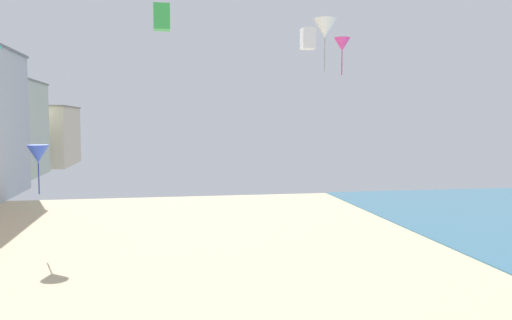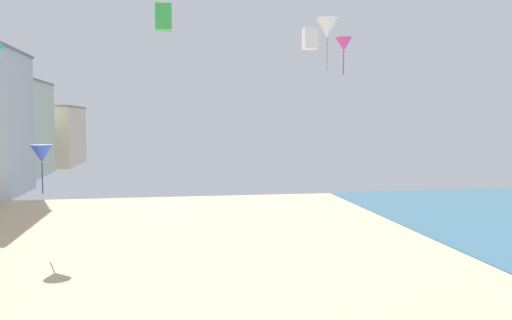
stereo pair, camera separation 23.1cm
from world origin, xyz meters
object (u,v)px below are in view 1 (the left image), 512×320
kite_green_box (162,17)px  kite_white_box_2 (308,39)px  kite_magenta_delta (342,44)px  kite_blue_delta (38,154)px  kite_white_delta (325,28)px

kite_green_box → kite_white_box_2: bearing=4.9°
kite_magenta_delta → kite_blue_delta: (-17.41, 13.82, -6.09)m
kite_magenta_delta → kite_white_box_2: (-0.74, 3.62, 0.80)m
kite_white_box_2 → kite_blue_delta: bearing=148.5°
kite_green_box → kite_white_delta: bearing=21.0°
kite_magenta_delta → kite_blue_delta: kite_magenta_delta is taller
kite_blue_delta → kite_green_box: size_ratio=2.64×
kite_white_box_2 → kite_magenta_delta: bearing=-78.5°
kite_white_delta → kite_white_box_2: bearing=-121.9°
kite_white_delta → kite_white_box_2: kite_white_delta is taller
kite_white_delta → kite_green_box: size_ratio=2.45×
kite_white_delta → kite_white_box_2: size_ratio=2.80×
kite_white_box_2 → kite_blue_delta: size_ratio=0.33×
kite_white_delta → kite_magenta_delta: bearing=-100.2°
kite_white_delta → kite_green_box: kite_white_delta is taller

